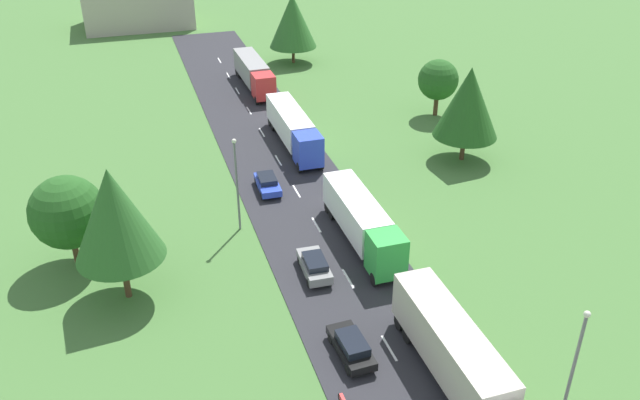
{
  "coord_description": "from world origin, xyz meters",
  "views": [
    {
      "loc": [
        -13.46,
        -10.14,
        28.3
      ],
      "look_at": [
        0.59,
        34.45,
        1.82
      ],
      "focal_mm": 36.75,
      "sensor_mm": 36.0,
      "label": 1
    }
  ],
  "objects_px": {
    "car_fourth": "(268,183)",
    "car_third": "(314,265)",
    "truck_fourth": "(254,72)",
    "truck_second": "(362,221)",
    "tree_ash": "(293,21)",
    "truck_lead": "(460,361)",
    "lamppost_second": "(237,180)",
    "distant_building": "(138,7)",
    "lamppost_lead": "(574,367)",
    "car_second": "(351,346)",
    "tree_pine": "(468,102)",
    "truck_third": "(293,127)",
    "tree_elm": "(438,80)",
    "tree_birch": "(67,212)",
    "tree_maple": "(114,214)"
  },
  "relations": [
    {
      "from": "truck_fourth",
      "to": "car_second",
      "type": "distance_m",
      "value": 49.24
    },
    {
      "from": "truck_lead",
      "to": "tree_birch",
      "type": "xyz_separation_m",
      "value": [
        -21.04,
        20.06,
        2.18
      ]
    },
    {
      "from": "car_fourth",
      "to": "car_third",
      "type": "bearing_deg",
      "value": -88.85
    },
    {
      "from": "truck_third",
      "to": "tree_birch",
      "type": "bearing_deg",
      "value": -144.14
    },
    {
      "from": "truck_fourth",
      "to": "distant_building",
      "type": "distance_m",
      "value": 37.37
    },
    {
      "from": "tree_elm",
      "to": "tree_ash",
      "type": "bearing_deg",
      "value": 113.68
    },
    {
      "from": "lamppost_lead",
      "to": "distant_building",
      "type": "distance_m",
      "value": 94.48
    },
    {
      "from": "tree_elm",
      "to": "tree_ash",
      "type": "relative_size",
      "value": 0.68
    },
    {
      "from": "distant_building",
      "to": "lamppost_lead",
      "type": "bearing_deg",
      "value": -80.53
    },
    {
      "from": "car_third",
      "to": "tree_ash",
      "type": "xyz_separation_m",
      "value": [
        11.89,
        48.69,
        4.99
      ]
    },
    {
      "from": "truck_fourth",
      "to": "truck_second",
      "type": "bearing_deg",
      "value": -89.58
    },
    {
      "from": "lamppost_lead",
      "to": "tree_ash",
      "type": "distance_m",
      "value": 66.29
    },
    {
      "from": "car_fourth",
      "to": "distant_building",
      "type": "xyz_separation_m",
      "value": [
        -6.82,
        62.26,
        2.26
      ]
    },
    {
      "from": "truck_lead",
      "to": "lamppost_second",
      "type": "bearing_deg",
      "value": 111.86
    },
    {
      "from": "tree_birch",
      "to": "lamppost_second",
      "type": "bearing_deg",
      "value": 4.74
    },
    {
      "from": "car_second",
      "to": "car_third",
      "type": "height_order",
      "value": "car_third"
    },
    {
      "from": "truck_third",
      "to": "car_third",
      "type": "xyz_separation_m",
      "value": [
        -4.5,
        -21.99,
        -1.24
      ]
    },
    {
      "from": "tree_ash",
      "to": "car_third",
      "type": "bearing_deg",
      "value": -103.72
    },
    {
      "from": "truck_second",
      "to": "tree_elm",
      "type": "xyz_separation_m",
      "value": [
        17.42,
        22.45,
        2.06
      ]
    },
    {
      "from": "tree_birch",
      "to": "tree_ash",
      "type": "bearing_deg",
      "value": 55.88
    },
    {
      "from": "car_third",
      "to": "distant_building",
      "type": "bearing_deg",
      "value": 95.35
    },
    {
      "from": "lamppost_lead",
      "to": "truck_lead",
      "type": "bearing_deg",
      "value": 132.64
    },
    {
      "from": "truck_lead",
      "to": "truck_third",
      "type": "relative_size",
      "value": 1.07
    },
    {
      "from": "car_second",
      "to": "lamppost_lead",
      "type": "bearing_deg",
      "value": -44.58
    },
    {
      "from": "lamppost_second",
      "to": "tree_elm",
      "type": "xyz_separation_m",
      "value": [
        26.07,
        17.45,
        -0.33
      ]
    },
    {
      "from": "car_fourth",
      "to": "truck_fourth",
      "type": "bearing_deg",
      "value": 79.99
    },
    {
      "from": "tree_pine",
      "to": "truck_fourth",
      "type": "bearing_deg",
      "value": 119.98
    },
    {
      "from": "car_third",
      "to": "tree_maple",
      "type": "bearing_deg",
      "value": 173.43
    },
    {
      "from": "truck_second",
      "to": "lamppost_second",
      "type": "height_order",
      "value": "lamppost_second"
    },
    {
      "from": "car_third",
      "to": "tree_ash",
      "type": "distance_m",
      "value": 50.37
    },
    {
      "from": "tree_ash",
      "to": "lamppost_second",
      "type": "bearing_deg",
      "value": -111.16
    },
    {
      "from": "tree_pine",
      "to": "lamppost_lead",
      "type": "bearing_deg",
      "value": -109.31
    },
    {
      "from": "lamppost_lead",
      "to": "truck_fourth",
      "type": "bearing_deg",
      "value": 93.96
    },
    {
      "from": "truck_lead",
      "to": "lamppost_second",
      "type": "relative_size",
      "value": 1.76
    },
    {
      "from": "car_second",
      "to": "tree_birch",
      "type": "bearing_deg",
      "value": 135.93
    },
    {
      "from": "truck_second",
      "to": "lamppost_lead",
      "type": "height_order",
      "value": "lamppost_lead"
    },
    {
      "from": "car_second",
      "to": "car_third",
      "type": "xyz_separation_m",
      "value": [
        0.35,
        8.83,
        0.01
      ]
    },
    {
      "from": "truck_second",
      "to": "tree_ash",
      "type": "distance_m",
      "value": 46.55
    },
    {
      "from": "truck_lead",
      "to": "tree_pine",
      "type": "height_order",
      "value": "tree_pine"
    },
    {
      "from": "tree_birch",
      "to": "tree_maple",
      "type": "xyz_separation_m",
      "value": [
        3.41,
        -5.3,
        2.24
      ]
    },
    {
      "from": "tree_pine",
      "to": "tree_elm",
      "type": "relative_size",
      "value": 1.46
    },
    {
      "from": "lamppost_lead",
      "to": "lamppost_second",
      "type": "relative_size",
      "value": 1.01
    },
    {
      "from": "truck_second",
      "to": "truck_third",
      "type": "distance_m",
      "value": 19.14
    },
    {
      "from": "lamppost_second",
      "to": "truck_fourth",
      "type": "bearing_deg",
      "value": 75.47
    },
    {
      "from": "tree_ash",
      "to": "truck_third",
      "type": "bearing_deg",
      "value": -105.46
    },
    {
      "from": "car_third",
      "to": "truck_lead",
      "type": "bearing_deg",
      "value": -71.08
    },
    {
      "from": "car_second",
      "to": "tree_pine",
      "type": "relative_size",
      "value": 0.46
    },
    {
      "from": "truck_third",
      "to": "tree_elm",
      "type": "relative_size",
      "value": 2.05
    },
    {
      "from": "tree_birch",
      "to": "tree_elm",
      "type": "relative_size",
      "value": 1.1
    },
    {
      "from": "truck_third",
      "to": "tree_ash",
      "type": "height_order",
      "value": "tree_ash"
    }
  ]
}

